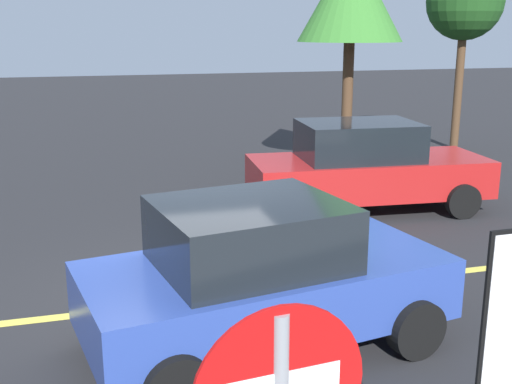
# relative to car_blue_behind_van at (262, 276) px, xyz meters

# --- Properties ---
(ground_plane) EXTENTS (80.00, 80.00, 0.00)m
(ground_plane) POSITION_rel_car_blue_behind_van_xyz_m (-0.55, 1.33, -0.82)
(ground_plane) COLOR #262628
(lane_marking_centre) EXTENTS (28.00, 0.16, 0.01)m
(lane_marking_centre) POSITION_rel_car_blue_behind_van_xyz_m (2.45, 1.33, -0.82)
(lane_marking_centre) COLOR #E0D14C
(car_blue_behind_van) EXTENTS (4.13, 2.53, 1.65)m
(car_blue_behind_van) POSITION_rel_car_blue_behind_van_xyz_m (0.00, 0.00, 0.00)
(car_blue_behind_van) COLOR #2D479E
(car_blue_behind_van) RESTS_ON ground_plane
(car_red_mid_road) EXTENTS (4.55, 2.23, 1.69)m
(car_red_mid_road) POSITION_rel_car_blue_behind_van_xyz_m (3.38, 4.63, 0.02)
(car_red_mid_road) COLOR red
(car_red_mid_road) RESTS_ON ground_plane
(tree_centre_verge) EXTENTS (2.08, 2.08, 5.10)m
(tree_centre_verge) POSITION_rel_car_blue_behind_van_xyz_m (8.55, 9.68, 3.19)
(tree_centre_verge) COLOR #513823
(tree_centre_verge) RESTS_ON ground_plane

